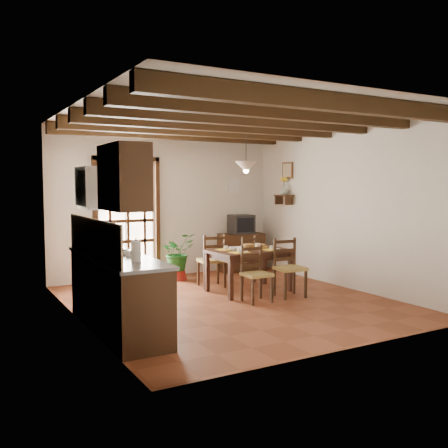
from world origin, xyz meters
TOP-DOWN VIEW (x-y plane):
  - ground_plane at (0.00, 0.00)m, footprint 5.00×5.00m
  - room_shell at (0.00, 0.00)m, footprint 4.52×5.02m
  - ceiling_beams at (0.00, 0.00)m, footprint 4.50×4.34m
  - french_door at (-0.80, 2.45)m, footprint 1.26×0.11m
  - kitchen_counter at (-1.96, -0.60)m, footprint 0.64×2.25m
  - upper_cabinet at (-2.08, -1.30)m, footprint 0.35×0.80m
  - range_hood at (-2.05, -0.05)m, footprint 0.38×0.60m
  - counter_items at (-1.95, -0.51)m, footprint 0.50×1.43m
  - dining_table at (0.62, 0.48)m, footprint 1.32×0.88m
  - chair_near_left at (0.33, -0.19)m, footprint 0.40×0.38m
  - chair_near_right at (0.97, -0.16)m, footprint 0.46×0.45m
  - chair_far_left at (0.26, 1.12)m, footprint 0.48×0.47m
  - chair_far_right at (0.91, 1.15)m, footprint 0.48×0.46m
  - table_setting at (0.62, 0.48)m, footprint 0.94×0.63m
  - table_bowl at (0.39, 0.52)m, footprint 0.24×0.24m
  - sideboard at (1.53, 2.23)m, footprint 0.96×0.55m
  - crt_tv at (1.53, 2.22)m, footprint 0.48×0.45m
  - fuse_box at (1.50, 2.48)m, footprint 0.25×0.03m
  - plant_pot at (0.00, 1.97)m, footprint 0.34×0.34m
  - potted_plant at (0.00, 1.97)m, footprint 1.91×1.75m
  - wall_shelf at (2.14, 1.60)m, footprint 0.20×0.42m
  - shelf_vase at (2.14, 1.60)m, footprint 0.15×0.15m
  - shelf_flowers at (2.14, 1.60)m, footprint 0.14×0.14m
  - framed_picture at (2.22, 1.60)m, footprint 0.03×0.32m
  - pendant_lamp at (0.62, 0.58)m, footprint 0.36×0.36m

SIDE VIEW (x-z plane):
  - ground_plane at x=0.00m, z-range 0.00..0.00m
  - plant_pot at x=0.00m, z-range 0.00..0.22m
  - chair_far_right at x=0.91m, z-range -0.16..0.69m
  - chair_near_left at x=0.33m, z-range -0.16..0.69m
  - chair_near_right at x=0.97m, z-range -0.17..0.75m
  - chair_far_left at x=0.26m, z-range -0.17..0.75m
  - sideboard at x=1.53m, z-range 0.00..0.77m
  - kitchen_counter at x=-1.96m, z-range -0.22..1.16m
  - potted_plant at x=0.00m, z-range -0.33..1.47m
  - dining_table at x=0.62m, z-range 0.26..0.96m
  - table_setting at x=0.62m, z-range 0.63..0.72m
  - table_bowl at x=0.39m, z-range 0.70..0.75m
  - counter_items at x=-1.95m, z-range 0.83..1.08m
  - crt_tv at x=1.53m, z-range 0.77..1.15m
  - french_door at x=-0.80m, z-range 0.02..2.34m
  - wall_shelf at x=2.14m, z-range 1.41..1.61m
  - shelf_vase at x=2.14m, z-range 1.57..1.73m
  - range_hood at x=-2.05m, z-range 1.46..2.00m
  - fuse_box at x=1.50m, z-range 1.59..1.91m
  - room_shell at x=0.00m, z-range 0.41..3.22m
  - upper_cabinet at x=-2.08m, z-range 1.50..2.20m
  - shelf_flowers at x=2.14m, z-range 1.68..2.04m
  - framed_picture at x=2.22m, z-range 1.89..2.21m
  - pendant_lamp at x=0.62m, z-range 1.66..2.50m
  - ceiling_beams at x=0.00m, z-range 2.59..2.79m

